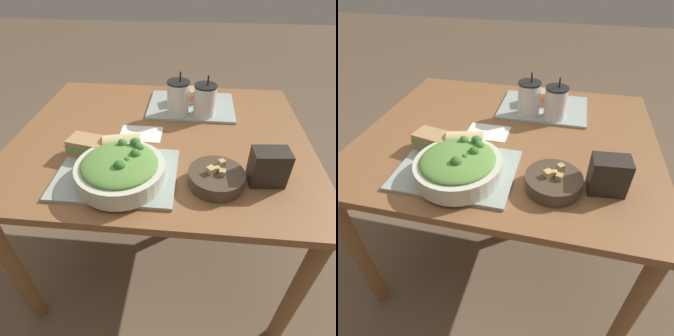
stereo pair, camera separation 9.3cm
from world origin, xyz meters
TOP-DOWN VIEW (x-y plane):
  - ground_plane at (0.00, 0.00)m, footprint 12.00×12.00m
  - dining_table at (0.00, 0.00)m, footprint 1.21×1.01m
  - tray_near at (-0.12, -0.28)m, footprint 0.41×0.31m
  - tray_far at (0.12, 0.26)m, footprint 0.41×0.31m
  - salad_bowl at (-0.10, -0.32)m, footprint 0.29×0.29m
  - soup_bowl at (0.21, -0.29)m, footprint 0.19×0.19m
  - sandwich_near at (-0.25, -0.18)m, footprint 0.15×0.11m
  - baguette_near at (-0.12, -0.17)m, footprint 0.15×0.11m
  - sandwich_far at (0.08, 0.29)m, footprint 0.15×0.11m
  - drink_cup_dark at (0.06, 0.17)m, footprint 0.10×0.10m
  - drink_cup_red at (0.18, 0.17)m, footprint 0.10×0.10m
  - chip_bag at (0.38, -0.27)m, footprint 0.12×0.09m
  - napkin_folded at (-0.09, -0.01)m, footprint 0.18×0.12m

SIDE VIEW (x-z plane):
  - ground_plane at x=0.00m, z-range 0.00..0.00m
  - dining_table at x=0.00m, z-range 0.28..1.04m
  - napkin_folded at x=-0.09m, z-range 0.76..0.76m
  - tray_near at x=-0.12m, z-range 0.76..0.77m
  - tray_far at x=0.12m, z-range 0.76..0.77m
  - soup_bowl at x=0.21m, z-range 0.75..0.82m
  - sandwich_far at x=0.08m, z-range 0.77..0.84m
  - sandwich_near at x=-0.25m, z-range 0.77..0.84m
  - baguette_near at x=-0.12m, z-range 0.77..0.85m
  - salad_bowl at x=-0.10m, z-range 0.76..0.87m
  - chip_bag at x=0.38m, z-range 0.76..0.89m
  - drink_cup_red at x=0.18m, z-range 0.75..0.93m
  - drink_cup_dark at x=0.06m, z-range 0.75..0.94m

